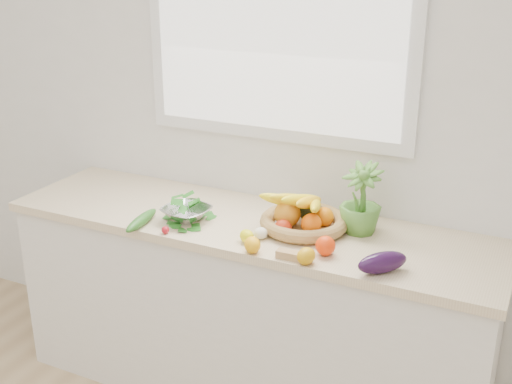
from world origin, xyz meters
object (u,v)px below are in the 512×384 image
at_px(colander_with_spinach, 186,209).
at_px(cucumber, 142,220).
at_px(eggplant, 382,262).
at_px(apple, 283,229).
at_px(fruit_basket, 303,217).
at_px(potted_herb, 361,200).

bearing_deg(colander_with_spinach, cucumber, -140.36).
bearing_deg(eggplant, apple, 164.64).
bearing_deg(apple, eggplant, -15.36).
bearing_deg(apple, fruit_basket, 69.57).
xyz_separation_m(fruit_basket, colander_with_spinach, (-0.49, -0.15, 0.00)).
bearing_deg(fruit_basket, eggplant, -30.43).
xyz_separation_m(apple, eggplant, (0.46, -0.13, 0.00)).
relative_size(potted_herb, colander_with_spinach, 1.34).
bearing_deg(cucumber, fruit_basket, 22.89).
xyz_separation_m(cucumber, fruit_basket, (0.65, 0.27, 0.03)).
bearing_deg(cucumber, colander_with_spinach, 39.64).
xyz_separation_m(potted_herb, fruit_basket, (-0.23, -0.08, -0.09)).
bearing_deg(cucumber, potted_herb, 21.87).
bearing_deg(potted_herb, eggplant, -59.67).
relative_size(apple, potted_herb, 0.24).
height_order(eggplant, cucumber, eggplant).
height_order(cucumber, potted_herb, potted_herb).
relative_size(apple, eggplant, 0.38).
distance_m(potted_herb, fruit_basket, 0.26).
xyz_separation_m(eggplant, potted_herb, (-0.19, 0.32, 0.11)).
relative_size(apple, cucumber, 0.30).
xyz_separation_m(eggplant, cucumber, (-1.06, -0.03, -0.02)).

